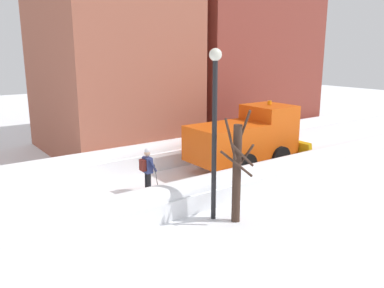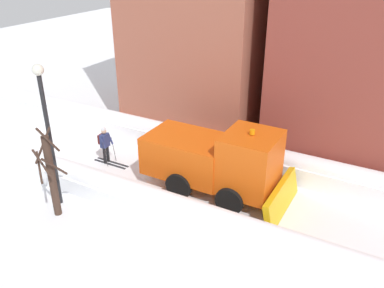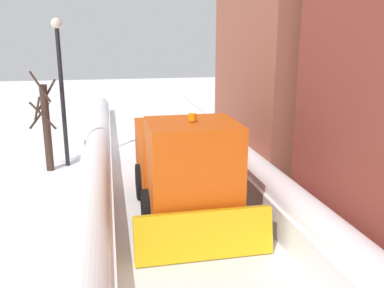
# 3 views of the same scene
# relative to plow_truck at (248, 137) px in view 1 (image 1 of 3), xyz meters

# --- Properties ---
(ground_plane) EXTENTS (80.00, 80.00, 0.00)m
(ground_plane) POSITION_rel_plow_truck_xyz_m (0.02, 1.14, -1.48)
(ground_plane) COLOR white
(snowbank_left) EXTENTS (1.10, 36.00, 1.27)m
(snowbank_left) POSITION_rel_plow_truck_xyz_m (-2.49, 1.14, -0.88)
(snowbank_left) COLOR white
(snowbank_left) RESTS_ON ground
(snowbank_right) EXTENTS (1.10, 36.00, 1.12)m
(snowbank_right) POSITION_rel_plow_truck_xyz_m (2.54, 1.14, -0.97)
(snowbank_right) COLOR white
(snowbank_right) RESTS_ON ground
(building_brick_mid) EXTENTS (7.89, 9.07, 13.89)m
(building_brick_mid) POSITION_rel_plow_truck_xyz_m (-6.97, 5.07, 5.47)
(building_brick_mid) COLOR brown
(building_brick_mid) RESTS_ON ground
(plow_truck) EXTENTS (3.20, 5.98, 3.12)m
(plow_truck) POSITION_rel_plow_truck_xyz_m (0.00, 0.00, 0.00)
(plow_truck) COLOR #DB510F
(plow_truck) RESTS_ON ground
(skier) EXTENTS (0.62, 1.80, 1.81)m
(skier) POSITION_rel_plow_truck_xyz_m (0.24, -5.59, -0.48)
(skier) COLOR black
(skier) RESTS_ON ground
(traffic_light_pole) EXTENTS (0.28, 0.42, 4.53)m
(traffic_light_pole) POSITION_rel_plow_truck_xyz_m (-2.99, -6.14, 1.69)
(traffic_light_pole) COLOR black
(traffic_light_pole) RESTS_ON ground
(street_lamp) EXTENTS (0.40, 0.40, 5.58)m
(street_lamp) POSITION_rel_plow_truck_xyz_m (3.70, -5.05, 2.03)
(street_lamp) COLOR black
(street_lamp) RESTS_ON ground
(bare_tree_near) EXTENTS (1.06, 1.08, 3.75)m
(bare_tree_near) POSITION_rel_plow_truck_xyz_m (4.31, -4.58, 0.27)
(bare_tree_near) COLOR #3D2B22
(bare_tree_near) RESTS_ON ground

